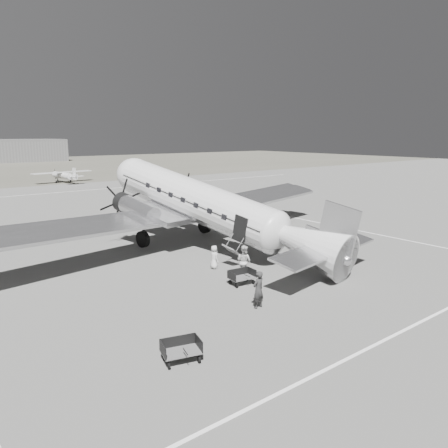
{
  "coord_description": "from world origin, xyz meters",
  "views": [
    {
      "loc": [
        -19.48,
        -22.79,
        8.09
      ],
      "look_at": [
        -1.9,
        -0.26,
        2.2
      ],
      "focal_mm": 35.0,
      "sensor_mm": 36.0,
      "label": 1
    }
  ],
  "objects_px": {
    "ground_crew": "(258,290)",
    "baggage_cart_far": "(181,351)",
    "baggage_cart_near": "(242,277)",
    "light_plane_right": "(64,177)",
    "dc3_airliner": "(206,208)",
    "passenger": "(214,257)",
    "ramp_agent": "(244,261)"
  },
  "relations": [
    {
      "from": "ramp_agent",
      "to": "baggage_cart_far",
      "type": "bearing_deg",
      "value": 115.68
    },
    {
      "from": "baggage_cart_far",
      "to": "ground_crew",
      "type": "xyz_separation_m",
      "value": [
        5.59,
        2.01,
        0.49
      ]
    },
    {
      "from": "light_plane_right",
      "to": "passenger",
      "type": "height_order",
      "value": "light_plane_right"
    },
    {
      "from": "ground_crew",
      "to": "baggage_cart_far",
      "type": "bearing_deg",
      "value": 13.05
    },
    {
      "from": "baggage_cart_far",
      "to": "passenger",
      "type": "xyz_separation_m",
      "value": [
        7.63,
        8.25,
        0.31
      ]
    },
    {
      "from": "passenger",
      "to": "light_plane_right",
      "type": "bearing_deg",
      "value": -1.63
    },
    {
      "from": "baggage_cart_near",
      "to": "light_plane_right",
      "type": "bearing_deg",
      "value": 87.2
    },
    {
      "from": "dc3_airliner",
      "to": "light_plane_right",
      "type": "distance_m",
      "value": 50.84
    },
    {
      "from": "light_plane_right",
      "to": "baggage_cart_far",
      "type": "distance_m",
      "value": 64.65
    },
    {
      "from": "dc3_airliner",
      "to": "baggage_cart_near",
      "type": "bearing_deg",
      "value": -120.72
    },
    {
      "from": "baggage_cart_near",
      "to": "passenger",
      "type": "relative_size",
      "value": 1.0
    },
    {
      "from": "dc3_airliner",
      "to": "baggage_cart_near",
      "type": "relative_size",
      "value": 21.92
    },
    {
      "from": "light_plane_right",
      "to": "baggage_cart_far",
      "type": "bearing_deg",
      "value": -111.86
    },
    {
      "from": "baggage_cart_far",
      "to": "passenger",
      "type": "distance_m",
      "value": 11.24
    },
    {
      "from": "ground_crew",
      "to": "dc3_airliner",
      "type": "bearing_deg",
      "value": -119.72
    },
    {
      "from": "baggage_cart_near",
      "to": "ground_crew",
      "type": "bearing_deg",
      "value": -110.57
    },
    {
      "from": "passenger",
      "to": "dc3_airliner",
      "type": "bearing_deg",
      "value": -22.44
    },
    {
      "from": "light_plane_right",
      "to": "baggage_cart_near",
      "type": "relative_size",
      "value": 7.01
    },
    {
      "from": "dc3_airliner",
      "to": "baggage_cart_near",
      "type": "distance_m",
      "value": 8.12
    },
    {
      "from": "light_plane_right",
      "to": "baggage_cart_far",
      "type": "xyz_separation_m",
      "value": [
        -16.34,
        -62.54,
        -0.65
      ]
    },
    {
      "from": "light_plane_right",
      "to": "ramp_agent",
      "type": "height_order",
      "value": "light_plane_right"
    },
    {
      "from": "dc3_airliner",
      "to": "ground_crew",
      "type": "xyz_separation_m",
      "value": [
        -4.29,
        -10.14,
        -2.14
      ]
    },
    {
      "from": "baggage_cart_far",
      "to": "ramp_agent",
      "type": "relative_size",
      "value": 0.78
    },
    {
      "from": "baggage_cart_near",
      "to": "ground_crew",
      "type": "xyz_separation_m",
      "value": [
        -1.51,
        -2.98,
        0.49
      ]
    },
    {
      "from": "ground_crew",
      "to": "ramp_agent",
      "type": "bearing_deg",
      "value": -128.79
    },
    {
      "from": "baggage_cart_near",
      "to": "baggage_cart_far",
      "type": "bearing_deg",
      "value": -138.56
    },
    {
      "from": "baggage_cart_far",
      "to": "light_plane_right",
      "type": "bearing_deg",
      "value": 90.67
    },
    {
      "from": "light_plane_right",
      "to": "ramp_agent",
      "type": "bearing_deg",
      "value": -105.57
    },
    {
      "from": "baggage_cart_far",
      "to": "ground_crew",
      "type": "distance_m",
      "value": 5.96
    },
    {
      "from": "light_plane_right",
      "to": "baggage_cart_near",
      "type": "xyz_separation_m",
      "value": [
        -9.24,
        -57.55,
        -0.65
      ]
    },
    {
      "from": "dc3_airliner",
      "to": "passenger",
      "type": "bearing_deg",
      "value": -129.41
    },
    {
      "from": "ramp_agent",
      "to": "dc3_airliner",
      "type": "bearing_deg",
      "value": -27.25
    }
  ]
}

